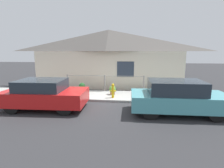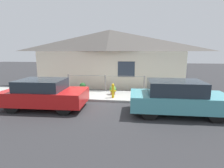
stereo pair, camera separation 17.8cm
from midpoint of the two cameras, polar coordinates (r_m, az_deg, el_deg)
ground_plane at (r=9.10m, az=-4.94°, el=-5.84°), size 60.00×60.00×0.00m
sidewalk at (r=10.12m, az=-3.70°, el=-3.76°), size 24.00×2.20×0.12m
house at (r=12.52m, az=-1.57°, el=13.24°), size 10.39×2.23×4.04m
fence at (r=10.90m, az=-2.85°, el=0.62°), size 4.90×0.10×1.01m
car_left at (r=8.48m, az=-21.69°, el=-3.08°), size 3.70×1.92×1.33m
car_right at (r=7.69m, az=20.06°, el=-4.11°), size 3.93×1.77×1.41m
fire_hydrant at (r=9.35m, az=-0.25°, el=-2.05°), size 0.34×0.15×0.77m
potted_plant_near_hydrant at (r=10.07m, az=-0.34°, el=-1.90°), size 0.39×0.39×0.50m
potted_plant_by_fence at (r=11.13m, az=-10.22°, el=-0.77°), size 0.38×0.38×0.51m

